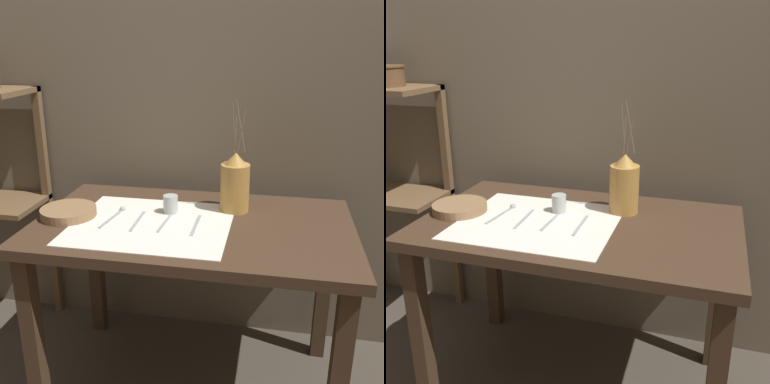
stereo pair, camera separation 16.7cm
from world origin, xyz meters
TOP-DOWN VIEW (x-y plane):
  - ground_plane at (0.00, 0.00)m, footprint 12.00×12.00m
  - stone_wall_back at (0.00, 0.47)m, footprint 7.00×0.06m
  - wooden_table at (0.00, 0.00)m, footprint 1.21×0.72m
  - wooden_shelf_unit at (-1.10, 0.30)m, footprint 0.58×0.32m
  - linen_cloth at (-0.15, -0.05)m, footprint 0.59×0.51m
  - pitcher_with_flowers at (0.14, 0.15)m, footprint 0.12×0.12m
  - wooden_bowl at (-0.49, -0.04)m, footprint 0.22×0.22m
  - glass_tumbler_near at (-0.10, 0.07)m, footprint 0.06×0.06m
  - spoon_inner at (-0.30, 0.02)m, footprint 0.04×0.20m
  - fork_inner at (-0.20, -0.05)m, footprint 0.02×0.19m
  - fork_outer at (-0.10, -0.03)m, footprint 0.02×0.19m
  - knife_center at (0.02, -0.04)m, footprint 0.01×0.19m
  - metal_pot_small at (-1.01, 0.26)m, footprint 0.17×0.17m

SIDE VIEW (x-z plane):
  - ground_plane at x=0.00m, z-range 0.00..0.00m
  - wooden_table at x=0.00m, z-range 0.27..1.03m
  - linen_cloth at x=-0.15m, z-range 0.76..0.76m
  - fork_inner at x=-0.20m, z-range 0.76..0.76m
  - fork_outer at x=-0.10m, z-range 0.76..0.76m
  - knife_center at x=0.02m, z-range 0.76..0.76m
  - spoon_inner at x=-0.30m, z-range 0.75..0.78m
  - wooden_bowl at x=-0.49m, z-range 0.76..0.79m
  - glass_tumbler_near at x=-0.10m, z-range 0.76..0.83m
  - wooden_shelf_unit at x=-1.10m, z-range 0.24..1.45m
  - pitcher_with_flowers at x=0.14m, z-range 0.64..1.10m
  - stone_wall_back at x=0.00m, z-range 0.00..2.40m
  - metal_pot_small at x=-1.01m, z-range 1.21..1.31m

